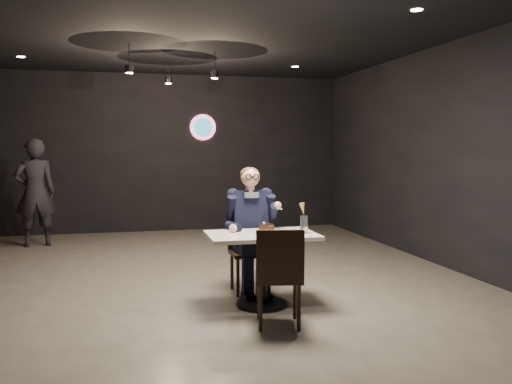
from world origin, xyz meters
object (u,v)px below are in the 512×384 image
object	(u,v)px
seated_man	(250,228)
passerby	(35,193)
main_table	(262,270)
chair_near	(278,276)
chair_far	(250,251)
sundae_glass	(304,224)

from	to	relation	value
seated_man	passerby	size ratio (longest dim) A/B	0.82
main_table	passerby	size ratio (longest dim) A/B	0.63
main_table	seated_man	size ratio (longest dim) A/B	0.76
main_table	chair_near	size ratio (longest dim) A/B	1.20
chair_near	chair_far	bearing A→B (deg)	101.72
main_table	chair_near	world-z (taller)	chair_near
passerby	chair_near	bearing A→B (deg)	107.43
seated_man	sundae_glass	world-z (taller)	seated_man
seated_man	sundae_glass	bearing A→B (deg)	-55.48
chair_far	sundae_glass	world-z (taller)	sundae_glass
sundae_glass	passerby	xyz separation A→B (m)	(-3.20, 4.19, 0.04)
seated_man	passerby	distance (m)	4.53
main_table	sundae_glass	size ratio (longest dim) A/B	6.25
sundae_glass	passerby	size ratio (longest dim) A/B	0.10
chair_far	seated_man	bearing A→B (deg)	0.00
main_table	chair_far	distance (m)	0.56
seated_man	chair_far	bearing A→B (deg)	0.00
chair_far	passerby	size ratio (longest dim) A/B	0.52
sundae_glass	passerby	bearing A→B (deg)	127.34
sundae_glass	chair_far	bearing A→B (deg)	124.52
sundae_glass	chair_near	bearing A→B (deg)	-127.96
chair_far	main_table	bearing A→B (deg)	-90.00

